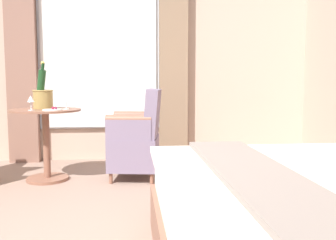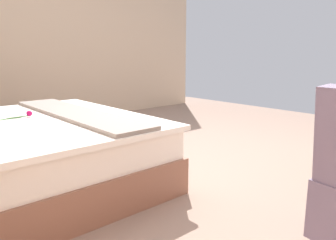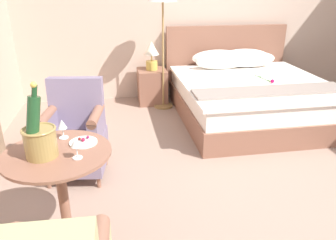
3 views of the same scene
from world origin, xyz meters
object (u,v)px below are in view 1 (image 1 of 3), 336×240
object	(u,v)px
wine_glass_near_edge	(66,100)
side_table_round	(46,137)
champagne_bucket	(43,96)
snack_plate	(53,110)
wine_glass_near_bucket	(31,100)
armchair_by_window	(138,139)

from	to	relation	value
wine_glass_near_edge	side_table_round	bearing A→B (deg)	-95.51
champagne_bucket	wine_glass_near_edge	bearing A→B (deg)	67.73
wine_glass_near_edge	snack_plate	xyz separation A→B (m)	(0.14, -0.10, -0.09)
side_table_round	snack_plate	xyz separation A→B (m)	(0.16, 0.11, 0.29)
champagne_bucket	snack_plate	xyz separation A→B (m)	(0.25, 0.15, -0.13)
wine_glass_near_edge	snack_plate	size ratio (longest dim) A/B	0.74
wine_glass_near_bucket	armchair_by_window	bearing A→B (deg)	97.32
wine_glass_near_bucket	side_table_round	bearing A→B (deg)	144.00
wine_glass_near_edge	armchair_by_window	bearing A→B (deg)	90.99
champagne_bucket	snack_plate	size ratio (longest dim) A/B	2.57
wine_glass_near_bucket	snack_plate	size ratio (longest dim) A/B	0.76
side_table_round	snack_plate	size ratio (longest dim) A/B	3.88
champagne_bucket	wine_glass_near_edge	world-z (taller)	champagne_bucket
side_table_round	snack_plate	bearing A→B (deg)	33.17
champagne_bucket	snack_plate	distance (m)	0.31
side_table_round	wine_glass_near_bucket	size ratio (longest dim) A/B	5.07
wine_glass_near_bucket	wine_glass_near_edge	bearing A→B (deg)	110.94
armchair_by_window	wine_glass_near_edge	bearing A→B (deg)	-89.01
side_table_round	champagne_bucket	xyz separation A→B (m)	(-0.08, -0.04, 0.41)
wine_glass_near_bucket	snack_plate	bearing A→B (deg)	83.84
snack_plate	armchair_by_window	world-z (taller)	armchair_by_window
wine_glass_near_edge	snack_plate	bearing A→B (deg)	-36.39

